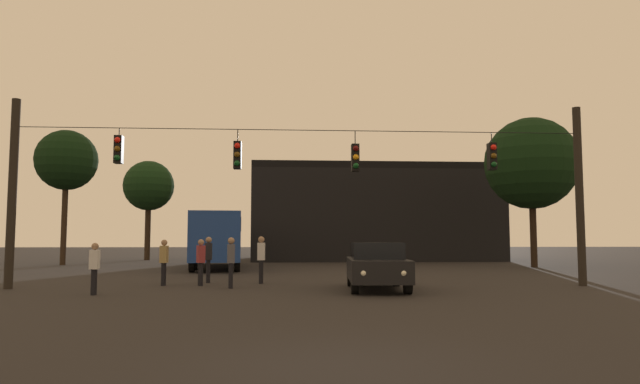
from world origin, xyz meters
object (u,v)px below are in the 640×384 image
at_px(tree_left_silhouette, 149,186).
at_px(tree_right_far, 66,161).
at_px(pedestrian_crossing_center, 261,257).
at_px(pedestrian_near_bus, 231,259).
at_px(pedestrian_trailing, 208,257).
at_px(pedestrian_far_side, 201,260).
at_px(city_bus, 218,235).
at_px(pedestrian_crossing_left, 94,266).
at_px(car_near_right, 377,265).
at_px(tree_behind_building, 531,164).
at_px(pedestrian_crossing_right, 164,260).

height_order(tree_left_silhouette, tree_right_far, tree_right_far).
relative_size(pedestrian_crossing_center, pedestrian_near_bus, 1.02).
distance_m(pedestrian_trailing, pedestrian_far_side, 1.36).
xyz_separation_m(city_bus, pedestrian_crossing_left, (-1.77, -15.60, -1.02)).
height_order(car_near_right, tree_right_far, tree_right_far).
height_order(pedestrian_trailing, tree_left_silhouette, tree_left_silhouette).
height_order(pedestrian_crossing_left, tree_behind_building, tree_behind_building).
height_order(pedestrian_crossing_center, pedestrian_crossing_right, pedestrian_crossing_center).
relative_size(pedestrian_near_bus, pedestrian_far_side, 1.04).
bearing_deg(pedestrian_crossing_center, pedestrian_far_side, -157.08).
bearing_deg(pedestrian_crossing_center, tree_behind_building, 35.90).
bearing_deg(tree_behind_building, pedestrian_far_side, -145.47).
xyz_separation_m(pedestrian_crossing_right, pedestrian_trailing, (1.40, 1.18, 0.07)).
bearing_deg(tree_left_silhouette, pedestrian_near_bus, -71.05).
relative_size(city_bus, tree_left_silhouette, 1.44).
distance_m(city_bus, pedestrian_crossing_right, 12.38).
height_order(car_near_right, pedestrian_trailing, pedestrian_trailing).
height_order(city_bus, pedestrian_crossing_left, city_bus).
bearing_deg(pedestrian_far_side, pedestrian_crossing_left, -130.56).
height_order(tree_behind_building, tree_right_far, tree_behind_building).
xyz_separation_m(pedestrian_trailing, tree_right_far, (-11.05, 15.13, 5.64)).
relative_size(city_bus, tree_behind_building, 1.27).
xyz_separation_m(pedestrian_crossing_right, tree_right_far, (-9.65, 16.31, 5.70)).
bearing_deg(car_near_right, city_bus, 115.23).
bearing_deg(city_bus, pedestrian_crossing_left, -96.47).
bearing_deg(tree_right_far, pedestrian_crossing_right, -59.38).
distance_m(car_near_right, pedestrian_near_bus, 4.86).
relative_size(city_bus, pedestrian_trailing, 6.51).
relative_size(car_near_right, pedestrian_near_bus, 2.63).
bearing_deg(pedestrian_far_side, tree_left_silhouette, 107.31).
bearing_deg(pedestrian_crossing_right, pedestrian_crossing_left, -112.23).
bearing_deg(pedestrian_crossing_left, pedestrian_far_side, 49.44).
bearing_deg(city_bus, pedestrian_far_side, -85.99).
distance_m(car_near_right, pedestrian_crossing_center, 4.76).
height_order(pedestrian_crossing_right, pedestrian_far_side, pedestrian_far_side).
bearing_deg(tree_behind_building, pedestrian_crossing_right, -147.76).
xyz_separation_m(pedestrian_far_side, tree_behind_building, (17.46, 12.01, 5.16)).
bearing_deg(tree_behind_building, pedestrian_crossing_left, -143.09).
bearing_deg(car_near_right, pedestrian_crossing_left, -172.28).
height_order(pedestrian_crossing_left, pedestrian_crossing_right, pedestrian_crossing_right).
height_order(pedestrian_near_bus, pedestrian_trailing, pedestrian_trailing).
distance_m(car_near_right, pedestrian_crossing_right, 7.54).
distance_m(pedestrian_crossing_right, tree_behind_building, 22.79).
relative_size(pedestrian_crossing_right, pedestrian_trailing, 0.94).
bearing_deg(pedestrian_crossing_center, tree_right_far, 129.90).
height_order(car_near_right, pedestrian_crossing_center, pedestrian_crossing_center).
relative_size(pedestrian_crossing_right, pedestrian_near_bus, 0.96).
distance_m(pedestrian_near_bus, pedestrian_trailing, 2.63).
relative_size(pedestrian_near_bus, pedestrian_trailing, 0.98).
height_order(pedestrian_far_side, tree_left_silhouette, tree_left_silhouette).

